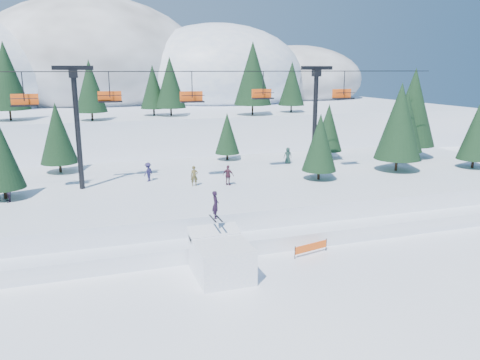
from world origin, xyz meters
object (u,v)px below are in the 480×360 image
object	(u,v)px
banner_far	(343,236)
chairlift	(191,106)
jump_kicker	(221,257)
banner_near	(311,247)

from	to	relation	value
banner_far	chairlift	bearing A→B (deg)	123.06
jump_kicker	banner_far	world-z (taller)	jump_kicker
banner_near	banner_far	bearing A→B (deg)	21.24
chairlift	banner_far	bearing A→B (deg)	-56.94
jump_kicker	chairlift	bearing A→B (deg)	83.48
jump_kicker	banner_far	xyz separation A→B (m)	(10.06, 2.45, -0.68)
chairlift	banner_far	distance (m)	17.60
jump_kicker	banner_far	bearing A→B (deg)	13.69
jump_kicker	banner_near	size ratio (longest dim) A/B	1.81
jump_kicker	banner_near	bearing A→B (deg)	9.88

